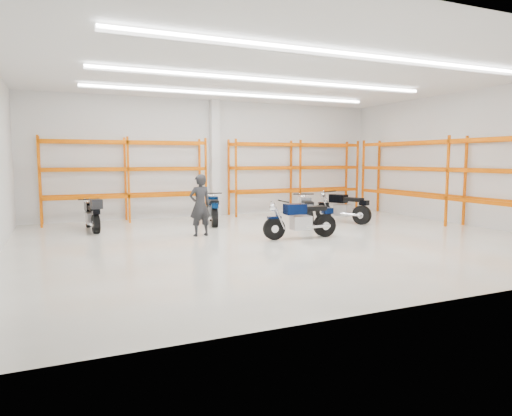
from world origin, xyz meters
name	(u,v)px	position (x,y,z in m)	size (l,w,h in m)	color
ground	(282,239)	(0.00, 0.00, 0.00)	(14.00, 14.00, 0.00)	beige
room_shell	(282,120)	(0.00, 0.03, 3.28)	(14.02, 12.02, 4.51)	silver
motorcycle_main	(303,220)	(0.65, -0.06, 0.51)	(2.21, 0.73, 1.08)	black
motorcycle_back_a	(93,215)	(-4.72, 3.62, 0.50)	(0.65, 2.04, 1.05)	black
motorcycle_back_b	(213,210)	(-0.84, 3.54, 0.49)	(0.86, 2.09, 1.04)	black
motorcycle_back_c	(306,212)	(1.84, 1.88, 0.49)	(1.01, 2.04, 1.05)	black
motorcycle_back_d	(345,208)	(3.52, 2.10, 0.51)	(1.08, 2.09, 1.09)	black
standing_man	(200,205)	(-1.92, 1.46, 0.90)	(0.65, 0.43, 1.79)	black
structural_column	(215,158)	(0.00, 5.82, 2.25)	(0.32, 0.32, 4.50)	white
pallet_racking_back_left	(127,172)	(-3.40, 5.48, 1.79)	(5.67, 0.87, 3.00)	#D73900
pallet_racking_back_right	(296,170)	(3.40, 5.48, 1.79)	(5.67, 0.87, 3.00)	#D73900
pallet_racking_side	(457,172)	(6.48, 0.00, 1.81)	(0.87, 9.07, 3.00)	#D73900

